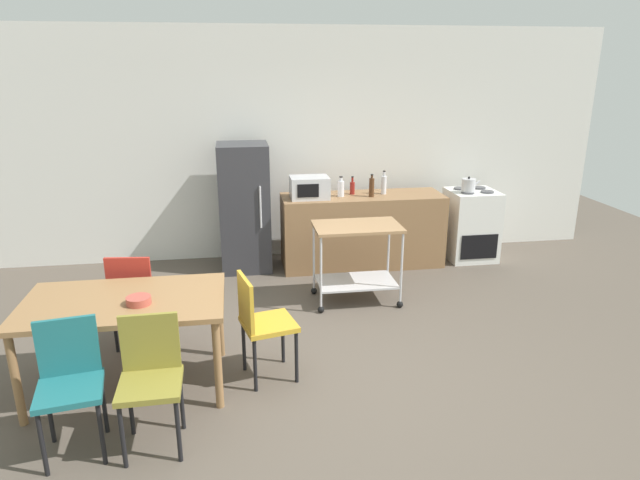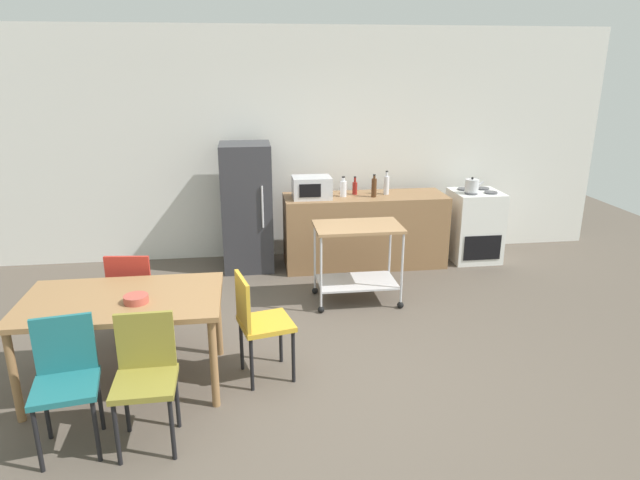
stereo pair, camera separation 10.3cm
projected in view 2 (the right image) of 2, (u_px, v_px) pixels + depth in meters
The scene contains 18 objects.
ground_plane at pixel (322, 378), 4.52m from camera, with size 12.00×12.00×0.00m, color brown.
back_wall at pixel (288, 145), 7.10m from camera, with size 8.40×0.12×2.90m, color silver.
kitchen_counter at pixel (364, 230), 6.95m from camera, with size 2.00×0.64×0.90m, color olive.
dining_table at pixel (122, 307), 4.24m from camera, with size 1.50×0.90×0.75m.
chair_teal at pixel (66, 376), 3.60m from camera, with size 0.46×0.46×0.89m.
chair_red at pixel (134, 291), 4.92m from camera, with size 0.44×0.44×0.89m.
chair_mustard at pixel (258, 319), 4.39m from camera, with size 0.48×0.48×0.89m.
chair_olive at pixel (146, 372), 3.64m from camera, with size 0.41×0.41×0.89m.
stove_oven at pixel (474, 226), 7.16m from camera, with size 0.60×0.61×0.92m.
refrigerator at pixel (247, 207), 6.76m from camera, with size 0.60×0.63×1.55m.
kitchen_cart at pixel (357, 251), 5.83m from camera, with size 0.91×0.57×0.85m.
microwave at pixel (312, 187), 6.65m from camera, with size 0.46×0.35×0.26m.
bottle_soy_sauce at pixel (343, 188), 6.73m from camera, with size 0.08×0.08×0.25m.
bottle_vinegar at pixel (355, 188), 6.85m from camera, with size 0.06×0.06×0.22m.
bottle_sesame_oil at pixel (374, 187), 6.71m from camera, with size 0.06×0.06×0.28m.
bottle_soda at pixel (386, 185), 6.84m from camera, with size 0.07×0.07×0.29m.
fruit_bowl at pixel (136, 299), 4.13m from camera, with size 0.18×0.18×0.06m, color #B24C3F.
kettle at pixel (472, 186), 6.88m from camera, with size 0.24×0.17×0.19m.
Camera 2 is at (-0.55, -3.92, 2.45)m, focal length 31.14 mm.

